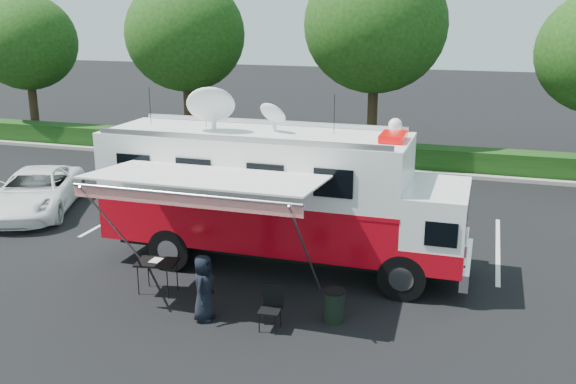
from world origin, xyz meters
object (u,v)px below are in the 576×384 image
(white_suv, at_px, (38,212))
(trash_bin, at_px, (334,305))
(command_truck, at_px, (279,195))
(folding_table, at_px, (157,263))

(white_suv, height_order, trash_bin, trash_bin)
(trash_bin, bearing_deg, white_suv, 157.78)
(command_truck, height_order, white_suv, command_truck)
(command_truck, xyz_separation_m, white_suv, (-9.25, 1.98, -1.95))
(command_truck, distance_m, trash_bin, 3.77)
(command_truck, relative_size, trash_bin, 13.04)
(command_truck, distance_m, white_suv, 9.66)
(folding_table, height_order, trash_bin, folding_table)
(command_truck, height_order, folding_table, command_truck)
(white_suv, relative_size, folding_table, 4.87)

